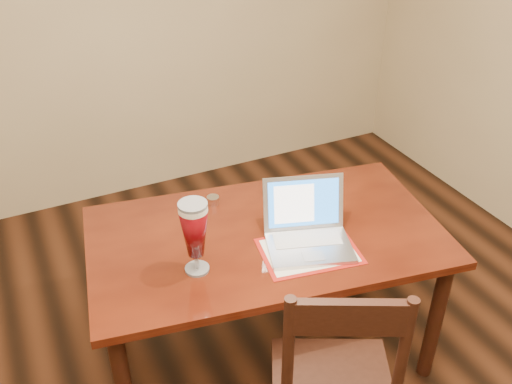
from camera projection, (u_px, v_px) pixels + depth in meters
name	position (u px, v px, depth m)	size (l,w,h in m)	color
room_shell	(293.00, 76.00, 1.42)	(4.51, 5.01, 2.71)	tan
dining_table	(265.00, 248.00, 2.60)	(1.71, 1.14, 1.07)	#541B0B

